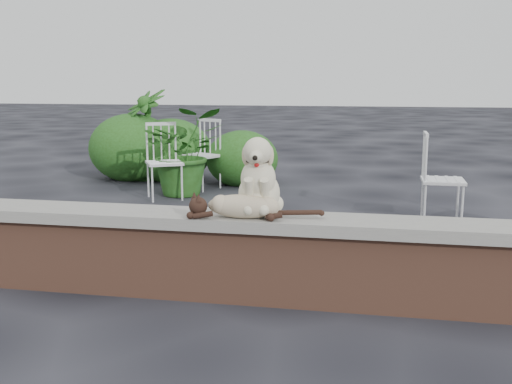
% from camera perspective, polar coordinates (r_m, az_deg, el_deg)
% --- Properties ---
extents(ground, '(60.00, 60.00, 0.00)m').
position_cam_1_polar(ground, '(4.12, 5.74, -10.36)').
color(ground, black).
rests_on(ground, ground).
extents(brick_wall, '(6.00, 0.30, 0.50)m').
position_cam_1_polar(brick_wall, '(4.03, 5.80, -7.04)').
color(brick_wall, brown).
rests_on(brick_wall, ground).
extents(capstone, '(6.20, 0.40, 0.08)m').
position_cam_1_polar(capstone, '(3.96, 5.88, -3.03)').
color(capstone, slate).
rests_on(capstone, brick_wall).
extents(dog, '(0.39, 0.49, 0.54)m').
position_cam_1_polar(dog, '(4.00, 0.31, 1.68)').
color(dog, beige).
rests_on(dog, capstone).
extents(cat, '(1.06, 0.33, 0.18)m').
position_cam_1_polar(cat, '(3.91, -1.25, -1.22)').
color(cat, tan).
rests_on(cat, capstone).
extents(chair_e, '(0.57, 0.57, 0.94)m').
position_cam_1_polar(chair_e, '(6.44, 17.26, 1.20)').
color(chair_e, white).
rests_on(chair_e, ground).
extents(chair_b, '(0.75, 0.75, 0.94)m').
position_cam_1_polar(chair_b, '(8.17, -5.22, 3.55)').
color(chair_b, white).
rests_on(chair_b, ground).
extents(chair_a, '(0.76, 0.76, 0.94)m').
position_cam_1_polar(chair_a, '(7.53, -8.67, 2.88)').
color(chair_a, white).
rests_on(chair_a, ground).
extents(potted_plant_a, '(1.29, 1.22, 1.13)m').
position_cam_1_polar(potted_plant_a, '(7.76, -6.80, 3.85)').
color(potted_plant_a, '#224714').
rests_on(potted_plant_a, ground).
extents(potted_plant_b, '(1.05, 1.05, 1.33)m').
position_cam_1_polar(potted_plant_b, '(9.11, -10.33, 5.37)').
color(potted_plant_b, '#224714').
rests_on(potted_plant_b, ground).
extents(shrubbery, '(2.87, 1.24, 1.03)m').
position_cam_1_polar(shrubbery, '(8.95, -8.28, 3.83)').
color(shrubbery, '#224714').
rests_on(shrubbery, ground).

